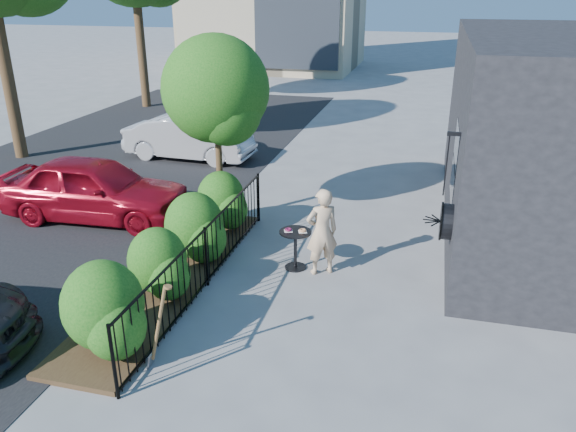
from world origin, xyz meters
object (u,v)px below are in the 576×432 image
(cafe_table, at_px, (295,243))
(shovel, at_px, (157,331))
(car_silver, at_px, (189,138))
(car_red, at_px, (95,188))
(patio_tree, at_px, (218,96))
(woman, at_px, (322,232))

(cafe_table, xyz_separation_m, shovel, (-1.08, -3.32, 0.08))
(car_silver, bearing_deg, cafe_table, -139.45)
(car_red, relative_size, car_silver, 1.07)
(car_red, xyz_separation_m, car_silver, (0.09, 4.88, -0.07))
(shovel, xyz_separation_m, car_red, (-3.78, 4.55, 0.11))
(patio_tree, xyz_separation_m, cafe_table, (2.06, -1.74, -2.25))
(cafe_table, relative_size, car_silver, 0.20)
(woman, height_order, car_silver, woman)
(woman, bearing_deg, cafe_table, -36.68)
(patio_tree, bearing_deg, shovel, -79.03)
(patio_tree, distance_m, cafe_table, 3.51)
(patio_tree, height_order, cafe_table, patio_tree)
(woman, relative_size, car_silver, 0.42)
(cafe_table, distance_m, woman, 0.58)
(shovel, distance_m, car_red, 5.92)
(patio_tree, relative_size, woman, 2.44)
(patio_tree, bearing_deg, woman, -35.13)
(woman, distance_m, car_silver, 8.11)
(patio_tree, xyz_separation_m, car_silver, (-2.71, 4.37, -2.13))
(shovel, relative_size, car_silver, 0.35)
(cafe_table, bearing_deg, car_silver, 127.94)
(cafe_table, bearing_deg, woman, -6.16)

